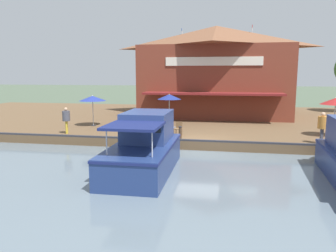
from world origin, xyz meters
The scene contains 13 objects.
ground_plane centered at (0.00, 0.00, 0.00)m, with size 220.00×220.00×0.00m, color #4C5B47.
quay_deck centered at (-11.00, 0.00, 0.30)m, with size 22.00×56.00×0.60m, color brown.
quay_edge_fender centered at (-0.10, 0.00, 0.65)m, with size 0.20×50.40×0.10m, color #2D2D33.
waterfront_restaurant centered at (-13.71, 0.36, 4.84)m, with size 11.88×13.73×8.35m.
patio_umbrella_mid_patio_right centered at (-3.10, 8.12, 2.79)m, with size 1.81×1.81×2.45m.
patio_umbrella_back_row centered at (-4.45, -8.28, 2.66)m, with size 1.97×1.97×2.29m.
patio_umbrella_by_entrance centered at (-5.53, -2.68, 2.76)m, with size 1.77×1.77×2.40m.
cafe_chair_facing_river centered at (-1.68, -2.91, 1.08)m, with size 0.44×0.44×0.85m.
cafe_chair_far_corner_seat centered at (-1.79, -1.41, 1.08)m, with size 0.51×0.51×0.85m.
person_near_entrance centered at (-0.67, 6.81, 1.72)m, with size 0.50×0.50×1.77m.
person_at_quay_edge centered at (-1.07, -8.68, 1.68)m, with size 0.48×0.48×1.71m.
motorboat_far_downstream centered at (3.93, -2.05, 1.05)m, with size 6.98×2.67×2.62m.
mooring_post centered at (-0.35, -1.08, 1.01)m, with size 0.22×0.22×0.81m.
Camera 1 is at (18.43, 1.65, 4.43)m, focal length 35.00 mm.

